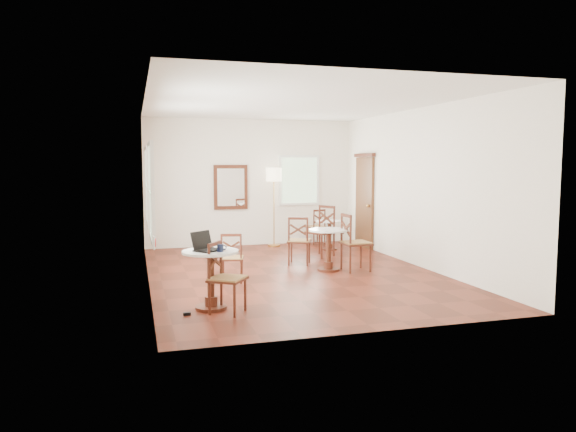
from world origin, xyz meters
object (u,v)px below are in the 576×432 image
object	(u,v)px
chair_near_b	(226,278)
chair_near_a	(232,258)
cafe_table_near	(211,273)
cafe_table_back	(329,232)
navy_mug	(221,248)
power_adapter	(187,314)
chair_back_a	(316,227)
laptop	(206,246)
chair_mid_b	(354,242)
mouse	(210,251)
cafe_table_mid	(329,245)
water_glass	(215,246)
chair_back_b	(321,231)
chair_mid_a	(299,241)
floor_lamp	(274,180)

from	to	relation	value
chair_near_b	chair_near_a	bearing A→B (deg)	21.73
cafe_table_near	cafe_table_back	world-z (taller)	cafe_table_near
navy_mug	power_adapter	size ratio (longest dim) A/B	1.30
chair_back_a	laptop	bearing A→B (deg)	42.06
cafe_table_back	chair_back_a	size ratio (longest dim) A/B	0.79
chair_mid_b	mouse	bearing A→B (deg)	122.84
cafe_table_mid	mouse	size ratio (longest dim) A/B	9.00
power_adapter	water_glass	bearing A→B (deg)	36.14
chair_back_b	water_glass	size ratio (longest dim) A/B	12.39
chair_near_b	water_glass	distance (m)	0.50
chair_mid_a	chair_back_b	distance (m)	1.07
cafe_table_back	chair_back_a	distance (m)	0.94
chair_back_a	laptop	xyz separation A→B (m)	(-3.35, -5.17, 0.44)
cafe_table_back	chair_near_a	distance (m)	3.85
water_glass	floor_lamp	bearing A→B (deg)	67.05
cafe_table_back	chair_mid_a	distance (m)	1.93
cafe_table_back	chair_near_b	bearing A→B (deg)	-124.86
chair_mid_b	chair_back_b	xyz separation A→B (m)	(-0.05, 1.65, 0.01)
chair_mid_b	cafe_table_near	bearing A→B (deg)	121.11
cafe_table_near	chair_near_a	xyz separation A→B (m)	(0.56, 1.54, -0.08)
chair_mid_b	navy_mug	xyz separation A→B (m)	(-2.76, -2.00, 0.32)
chair_near_a	mouse	bearing A→B (deg)	84.41
cafe_table_back	chair_near_a	xyz separation A→B (m)	(-2.73, -2.71, -0.00)
chair_near_b	mouse	size ratio (longest dim) A/B	10.98
chair_near_a	water_glass	size ratio (longest dim) A/B	9.59
floor_lamp	water_glass	xyz separation A→B (m)	(-2.13, -5.04, -0.73)
water_glass	power_adapter	distance (m)	0.97
chair_back_b	power_adapter	bearing A→B (deg)	-70.66
chair_mid_a	water_glass	distance (m)	3.35
cafe_table_near	chair_back_a	distance (m)	6.14
cafe_table_near	navy_mug	xyz separation A→B (m)	(0.12, -0.13, 0.35)
cafe_table_back	chair_back_a	xyz separation A→B (m)	(0.00, 0.94, 0.01)
chair_back_a	cafe_table_near	bearing A→B (deg)	42.63
cafe_table_mid	floor_lamp	bearing A→B (deg)	94.11
cafe_table_back	chair_back_a	bearing A→B (deg)	89.75
chair_mid_b	power_adapter	world-z (taller)	chair_mid_b
chair_mid_a	power_adapter	size ratio (longest dim) A/B	9.84
chair_back_b	laptop	bearing A→B (deg)	-69.87
chair_near_a	power_adapter	bearing A→B (deg)	76.44
chair_back_b	chair_mid_a	bearing A→B (deg)	-73.79
cafe_table_mid	chair_near_b	world-z (taller)	chair_near_b
chair_back_b	navy_mug	bearing A→B (deg)	-66.95
cafe_table_mid	cafe_table_back	distance (m)	2.39
chair_near_a	navy_mug	distance (m)	1.78
navy_mug	power_adapter	distance (m)	0.95
navy_mug	chair_back_b	bearing A→B (deg)	53.32
chair_mid_b	navy_mug	size ratio (longest dim) A/B	8.43
chair_back_b	laptop	distance (m)	4.54
chair_near_a	chair_back_a	world-z (taller)	chair_back_a
cafe_table_near	floor_lamp	world-z (taller)	floor_lamp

